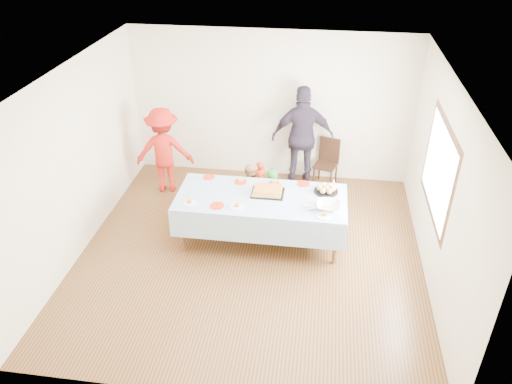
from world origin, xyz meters
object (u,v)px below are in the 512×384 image
Objects in this scene: party_table at (261,200)px; birthday_cake at (268,191)px; dining_chair at (327,159)px; adult_left at (164,150)px.

party_table is 5.19× the size of birthday_cake.
dining_chair reaches higher than birthday_cake.
party_table is 2.15m from dining_chair.
party_table is at bearing -99.39° from dining_chair.
adult_left is at bearing 148.84° from birthday_cake.
party_table is 1.62× the size of adult_left.
dining_chair is at bearing 64.26° from birthday_cake.
adult_left is (-1.87, 1.29, 0.05)m from party_table.
party_table is 2.88× the size of dining_chair.
dining_chair is 0.56× the size of adult_left.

